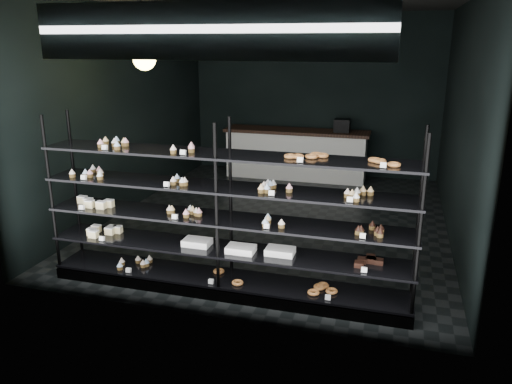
% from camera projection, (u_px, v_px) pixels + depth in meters
% --- Properties ---
extents(room, '(5.01, 6.01, 3.20)m').
position_uv_depth(room, '(280.00, 117.00, 7.33)').
color(room, black).
rests_on(room, ground).
extents(display_shelf, '(4.00, 0.50, 1.91)m').
position_uv_depth(display_shelf, '(222.00, 238.00, 5.37)').
color(display_shelf, black).
rests_on(display_shelf, room).
extents(signage, '(3.30, 0.05, 0.50)m').
position_uv_depth(signage, '(203.00, 31.00, 4.31)').
color(signage, '#0C1E40').
rests_on(signage, room).
extents(pendant_lamp, '(0.29, 0.29, 0.87)m').
position_uv_depth(pendant_lamp, '(144.00, 59.00, 6.26)').
color(pendant_lamp, black).
rests_on(pendant_lamp, room).
extents(service_counter, '(2.87, 0.65, 1.23)m').
position_uv_depth(service_counter, '(297.00, 153.00, 10.01)').
color(service_counter, silver).
rests_on(service_counter, room).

